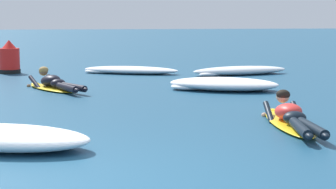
# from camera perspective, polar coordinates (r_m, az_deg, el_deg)

# --- Properties ---
(ground_plane) EXTENTS (120.00, 120.00, 0.00)m
(ground_plane) POSITION_cam_1_polar(r_m,az_deg,el_deg) (15.34, -9.42, 1.60)
(ground_plane) COLOR navy
(surfer_near) EXTENTS (0.80, 2.72, 0.53)m
(surfer_near) POSITION_cam_1_polar(r_m,az_deg,el_deg) (8.66, 12.23, -2.29)
(surfer_near) COLOR yellow
(surfer_near) RESTS_ON ground
(surfer_far) EXTENTS (1.51, 2.35, 0.54)m
(surfer_far) POSITION_cam_1_polar(r_m,az_deg,el_deg) (12.96, -11.37, 1.06)
(surfer_far) COLOR yellow
(surfer_far) RESTS_ON ground
(whitewater_front) EXTENTS (2.93, 1.26, 0.24)m
(whitewater_front) POSITION_cam_1_polar(r_m,az_deg,el_deg) (16.20, 7.26, 2.38)
(whitewater_front) COLOR white
(whitewater_front) RESTS_ON ground
(whitewater_mid_left) EXTENTS (2.91, 1.86, 0.22)m
(whitewater_mid_left) POSITION_cam_1_polar(r_m,az_deg,el_deg) (16.41, -3.75, 2.44)
(whitewater_mid_left) COLOR white
(whitewater_mid_left) RESTS_ON ground
(whitewater_mid_right) EXTENTS (2.71, 2.07, 0.28)m
(whitewater_mid_right) POSITION_cam_1_polar(r_m,az_deg,el_deg) (12.76, 5.61, 1.03)
(whitewater_mid_right) COLOR white
(whitewater_mid_right) RESTS_ON ground
(whitewater_back) EXTENTS (2.46, 1.74, 0.29)m
(whitewater_back) POSITION_cam_1_polar(r_m,az_deg,el_deg) (7.34, -16.12, -4.22)
(whitewater_back) COLOR white
(whitewater_back) RESTS_ON ground
(channel_marker_buoy) EXTENTS (0.61, 0.61, 0.97)m
(channel_marker_buoy) POSITION_cam_1_polar(r_m,az_deg,el_deg) (17.07, -15.59, 3.33)
(channel_marker_buoy) COLOR red
(channel_marker_buoy) RESTS_ON ground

